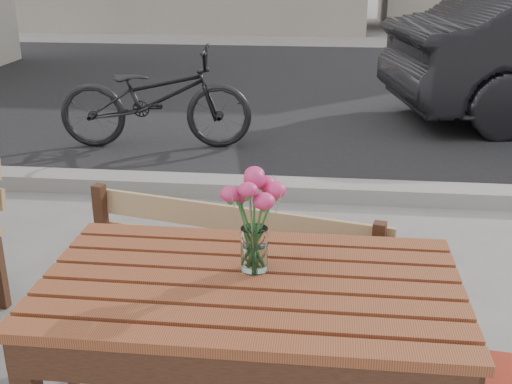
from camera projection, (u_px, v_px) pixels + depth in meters
The scene contains 5 objects.
street at pixel (306, 124), 6.79m from camera, with size 30.00×8.12×0.12m.
main_table at pixel (250, 317), 2.04m from camera, with size 1.31×0.77×0.81m.
main_bench at pixel (223, 278), 2.64m from camera, with size 1.39×0.69×0.83m.
main_vase at pixel (254, 208), 1.98m from camera, with size 0.19×0.19×0.34m.
bicycle at pixel (155, 98), 5.96m from camera, with size 0.62×1.79×0.94m, color black.
Camera 1 is at (0.19, -1.56, 1.77)m, focal length 45.00 mm.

